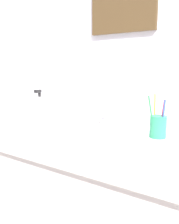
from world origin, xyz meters
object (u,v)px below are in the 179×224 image
object	(u,v)px
toothbrush_red	(163,111)
toothbrush_green	(151,111)
toothbrush_yellow	(155,109)
soap_dispenser	(40,110)
toothbrush_cup	(158,127)
toothbrush_blue	(164,113)
faucet	(108,113)

from	to	relation	value
toothbrush_red	toothbrush_green	xyz separation A→B (m)	(-0.04, -0.03, -0.00)
toothbrush_yellow	soap_dispenser	xyz separation A→B (m)	(-0.60, -0.10, -0.05)
toothbrush_cup	toothbrush_blue	xyz separation A→B (m)	(0.03, -0.02, 0.06)
toothbrush_blue	soap_dispenser	xyz separation A→B (m)	(-0.65, -0.06, -0.04)
toothbrush_cup	toothbrush_red	xyz separation A→B (m)	(0.02, -0.00, 0.07)
toothbrush_red	toothbrush_blue	bearing A→B (deg)	-62.51
faucet	toothbrush_green	bearing A→B (deg)	-26.21
toothbrush_yellow	toothbrush_blue	size ratio (longest dim) A/B	1.08
soap_dispenser	toothbrush_red	bearing A→B (deg)	6.44
toothbrush_cup	toothbrush_yellow	world-z (taller)	toothbrush_yellow
faucet	toothbrush_blue	bearing A→B (deg)	-21.04
toothbrush_yellow	soap_dispenser	size ratio (longest dim) A/B	1.11
soap_dispenser	toothbrush_cup	bearing A→B (deg)	7.08
toothbrush_blue	toothbrush_cup	bearing A→B (deg)	143.78
toothbrush_green	toothbrush_blue	xyz separation A→B (m)	(0.05, 0.01, -0.01)
faucet	soap_dispenser	bearing A→B (deg)	-149.00
toothbrush_blue	soap_dispenser	bearing A→B (deg)	-174.93
toothbrush_cup	toothbrush_blue	size ratio (longest dim) A/B	0.50
faucet	toothbrush_yellow	distance (m)	0.31
toothbrush_green	soap_dispenser	size ratio (longest dim) A/B	1.11
toothbrush_red	toothbrush_green	distance (m)	0.05
toothbrush_blue	soap_dispenser	size ratio (longest dim) A/B	1.03
toothbrush_red	toothbrush_blue	size ratio (longest dim) A/B	1.07
toothbrush_red	toothbrush_yellow	distance (m)	0.05
toothbrush_cup	toothbrush_green	xyz separation A→B (m)	(-0.02, -0.03, 0.07)
faucet	toothbrush_blue	size ratio (longest dim) A/B	0.83
faucet	toothbrush_green	distance (m)	0.33
faucet	toothbrush_cup	world-z (taller)	faucet
toothbrush_red	toothbrush_yellow	bearing A→B (deg)	150.92
toothbrush_cup	faucet	bearing A→B (deg)	160.48
faucet	toothbrush_red	bearing A→B (deg)	-19.22
toothbrush_green	toothbrush_blue	distance (m)	0.05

